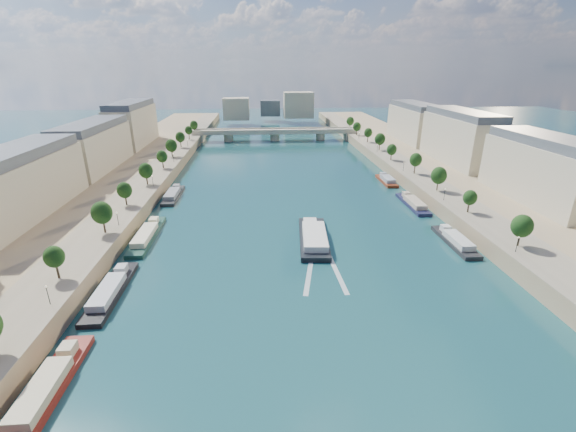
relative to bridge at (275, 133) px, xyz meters
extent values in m
plane|color=#0D373B|center=(0.00, -132.31, -5.08)|extent=(700.00, 700.00, 0.00)
cube|color=#9E8460|center=(-72.00, -132.31, -2.58)|extent=(44.00, 520.00, 5.00)
cube|color=#9E8460|center=(72.00, -132.31, -2.58)|extent=(44.00, 520.00, 5.00)
cube|color=gray|center=(-57.00, -132.31, -0.03)|extent=(14.00, 520.00, 0.10)
cube|color=gray|center=(57.00, -132.31, -0.03)|extent=(14.00, 520.00, 0.10)
cylinder|color=#382B1E|center=(-55.00, -190.31, 1.83)|extent=(0.50, 0.50, 3.82)
ellipsoid|color=black|center=(-55.00, -190.31, 5.42)|extent=(4.80, 4.80, 5.52)
cylinder|color=#382B1E|center=(-55.00, -166.31, 1.83)|extent=(0.50, 0.50, 3.82)
ellipsoid|color=black|center=(-55.00, -166.31, 5.42)|extent=(4.80, 4.80, 5.52)
cylinder|color=#382B1E|center=(-55.00, -142.31, 1.83)|extent=(0.50, 0.50, 3.82)
ellipsoid|color=black|center=(-55.00, -142.31, 5.42)|extent=(4.80, 4.80, 5.52)
cylinder|color=#382B1E|center=(-55.00, -118.31, 1.83)|extent=(0.50, 0.50, 3.82)
ellipsoid|color=black|center=(-55.00, -118.31, 5.42)|extent=(4.80, 4.80, 5.52)
cylinder|color=#382B1E|center=(-55.00, -94.31, 1.83)|extent=(0.50, 0.50, 3.82)
ellipsoid|color=black|center=(-55.00, -94.31, 5.42)|extent=(4.80, 4.80, 5.52)
cylinder|color=#382B1E|center=(-55.00, -70.31, 1.83)|extent=(0.50, 0.50, 3.82)
ellipsoid|color=black|center=(-55.00, -70.31, 5.42)|extent=(4.80, 4.80, 5.52)
cylinder|color=#382B1E|center=(-55.00, -46.31, 1.83)|extent=(0.50, 0.50, 3.82)
ellipsoid|color=black|center=(-55.00, -46.31, 5.42)|extent=(4.80, 4.80, 5.52)
cylinder|color=#382B1E|center=(-55.00, -22.31, 1.83)|extent=(0.50, 0.50, 3.82)
ellipsoid|color=black|center=(-55.00, -22.31, 5.42)|extent=(4.80, 4.80, 5.52)
cylinder|color=#382B1E|center=(-55.00, 1.69, 1.83)|extent=(0.50, 0.50, 3.82)
ellipsoid|color=black|center=(-55.00, 1.69, 5.42)|extent=(4.80, 4.80, 5.52)
cylinder|color=#382B1E|center=(55.00, -182.31, 1.83)|extent=(0.50, 0.50, 3.82)
ellipsoid|color=black|center=(55.00, -182.31, 5.42)|extent=(4.80, 4.80, 5.52)
cylinder|color=#382B1E|center=(55.00, -158.31, 1.83)|extent=(0.50, 0.50, 3.82)
ellipsoid|color=black|center=(55.00, -158.31, 5.42)|extent=(4.80, 4.80, 5.52)
cylinder|color=#382B1E|center=(55.00, -134.31, 1.83)|extent=(0.50, 0.50, 3.82)
ellipsoid|color=black|center=(55.00, -134.31, 5.42)|extent=(4.80, 4.80, 5.52)
cylinder|color=#382B1E|center=(55.00, -110.31, 1.83)|extent=(0.50, 0.50, 3.82)
ellipsoid|color=black|center=(55.00, -110.31, 5.42)|extent=(4.80, 4.80, 5.52)
cylinder|color=#382B1E|center=(55.00, -86.31, 1.83)|extent=(0.50, 0.50, 3.82)
ellipsoid|color=black|center=(55.00, -86.31, 5.42)|extent=(4.80, 4.80, 5.52)
cylinder|color=#382B1E|center=(55.00, -62.31, 1.83)|extent=(0.50, 0.50, 3.82)
ellipsoid|color=black|center=(55.00, -62.31, 5.42)|extent=(4.80, 4.80, 5.52)
cylinder|color=#382B1E|center=(55.00, -38.31, 1.83)|extent=(0.50, 0.50, 3.82)
ellipsoid|color=black|center=(55.00, -38.31, 5.42)|extent=(4.80, 4.80, 5.52)
cylinder|color=#382B1E|center=(55.00, -14.31, 1.83)|extent=(0.50, 0.50, 3.82)
ellipsoid|color=black|center=(55.00, -14.31, 5.42)|extent=(4.80, 4.80, 5.52)
cylinder|color=#382B1E|center=(55.00, 9.69, 1.83)|extent=(0.50, 0.50, 3.82)
ellipsoid|color=black|center=(55.00, 9.69, 5.42)|extent=(4.80, 4.80, 5.52)
cylinder|color=black|center=(-52.50, -202.31, 1.92)|extent=(0.14, 0.14, 4.00)
sphere|color=#FFE5B2|center=(-52.50, -202.31, 4.02)|extent=(0.36, 0.36, 0.36)
cylinder|color=black|center=(-52.50, -162.31, 1.92)|extent=(0.14, 0.14, 4.00)
sphere|color=#FFE5B2|center=(-52.50, -162.31, 4.02)|extent=(0.36, 0.36, 0.36)
cylinder|color=black|center=(-52.50, -122.31, 1.92)|extent=(0.14, 0.14, 4.00)
sphere|color=#FFE5B2|center=(-52.50, -122.31, 4.02)|extent=(0.36, 0.36, 0.36)
cylinder|color=black|center=(-52.50, -82.31, 1.92)|extent=(0.14, 0.14, 4.00)
sphere|color=#FFE5B2|center=(-52.50, -82.31, 4.02)|extent=(0.36, 0.36, 0.36)
cylinder|color=black|center=(-52.50, -42.31, 1.92)|extent=(0.14, 0.14, 4.00)
sphere|color=#FFE5B2|center=(-52.50, -42.31, 4.02)|extent=(0.36, 0.36, 0.36)
cylinder|color=black|center=(52.50, -187.31, 1.92)|extent=(0.14, 0.14, 4.00)
sphere|color=#FFE5B2|center=(52.50, -187.31, 4.02)|extent=(0.36, 0.36, 0.36)
cylinder|color=black|center=(52.50, -147.31, 1.92)|extent=(0.14, 0.14, 4.00)
sphere|color=#FFE5B2|center=(52.50, -147.31, 4.02)|extent=(0.36, 0.36, 0.36)
cylinder|color=black|center=(52.50, -107.31, 1.92)|extent=(0.14, 0.14, 4.00)
sphere|color=#FFE5B2|center=(52.50, -107.31, 4.02)|extent=(0.36, 0.36, 0.36)
cylinder|color=black|center=(52.50, -67.31, 1.92)|extent=(0.14, 0.14, 4.00)
sphere|color=#FFE5B2|center=(52.50, -67.31, 4.02)|extent=(0.36, 0.36, 0.36)
cylinder|color=black|center=(52.50, -27.31, 1.92)|extent=(0.14, 0.14, 4.00)
sphere|color=#FFE5B2|center=(52.50, -27.31, 4.02)|extent=(0.36, 0.36, 0.36)
cube|color=#BFB393|center=(-85.00, -149.31, 9.92)|extent=(16.00, 52.00, 20.00)
cube|color=#474C54|center=(-85.00, -149.31, 21.52)|extent=(14.72, 50.44, 3.20)
cube|color=#BFB393|center=(-85.00, -91.31, 9.92)|extent=(16.00, 52.00, 20.00)
cube|color=#474C54|center=(-85.00, -91.31, 21.52)|extent=(14.72, 50.44, 3.20)
cube|color=#BFB393|center=(-85.00, -33.31, 9.92)|extent=(16.00, 52.00, 20.00)
cube|color=#474C54|center=(-85.00, -33.31, 21.52)|extent=(14.72, 50.44, 3.20)
cube|color=#BFB393|center=(85.00, -149.31, 9.92)|extent=(16.00, 52.00, 20.00)
cube|color=#474C54|center=(85.00, -149.31, 21.52)|extent=(14.72, 50.44, 3.20)
cube|color=#BFB393|center=(85.00, -91.31, 9.92)|extent=(16.00, 52.00, 20.00)
cube|color=#474C54|center=(85.00, -91.31, 21.52)|extent=(14.72, 50.44, 3.20)
cube|color=#BFB393|center=(85.00, -33.31, 9.92)|extent=(16.00, 52.00, 20.00)
cube|color=#474C54|center=(85.00, -33.31, 21.52)|extent=(14.72, 50.44, 3.20)
cube|color=#BFB393|center=(-30.00, 77.69, 8.92)|extent=(22.00, 18.00, 18.00)
cube|color=#BFB393|center=(25.00, 87.69, 10.92)|extent=(26.00, 20.00, 22.00)
cube|color=#474C54|center=(0.00, 102.69, 6.92)|extent=(18.00, 16.00, 14.00)
cube|color=#C1B79E|center=(0.00, 0.00, 1.12)|extent=(112.00, 11.00, 2.20)
cube|color=#C1B79E|center=(0.00, -5.00, 2.62)|extent=(112.00, 0.80, 0.90)
cube|color=#C1B79E|center=(0.00, 5.00, 2.62)|extent=(112.00, 0.80, 0.90)
cylinder|color=#C1B79E|center=(-32.00, 0.00, -2.58)|extent=(6.40, 6.40, 5.00)
cylinder|color=#C1B79E|center=(0.00, 0.00, -2.58)|extent=(6.40, 6.40, 5.00)
cylinder|color=#C1B79E|center=(32.00, 0.00, -2.58)|extent=(6.40, 6.40, 5.00)
cube|color=#C1B79E|center=(-52.00, 0.00, -2.58)|extent=(6.00, 12.00, 5.00)
cube|color=#C1B79E|center=(52.00, 0.00, -2.58)|extent=(6.00, 12.00, 5.00)
cube|color=black|center=(4.51, -165.66, -4.66)|extent=(10.52, 29.21, 2.05)
cube|color=white|center=(4.51, -167.95, -2.72)|extent=(8.23, 19.10, 1.84)
cube|color=white|center=(4.51, -157.07, -2.74)|extent=(4.36, 3.76, 1.80)
cube|color=silver|center=(1.31, -182.66, -5.06)|extent=(6.47, 25.70, 0.04)
cube|color=silver|center=(7.71, -182.66, -5.06)|extent=(2.22, 26.03, 0.04)
cube|color=maroon|center=(-45.50, -219.44, -4.78)|extent=(5.00, 24.22, 1.80)
cube|color=#C2B692|center=(-45.50, -221.38, -3.08)|extent=(4.10, 13.32, 1.60)
cube|color=#C2B692|center=(-45.50, -212.18, -2.98)|extent=(2.50, 2.91, 1.80)
cube|color=black|center=(-45.50, -191.12, -4.78)|extent=(5.00, 25.72, 1.80)
cube|color=#B6BBC3|center=(-45.50, -193.18, -3.08)|extent=(4.10, 14.15, 1.60)
cube|color=#B6BBC3|center=(-45.50, -183.41, -2.98)|extent=(2.50, 3.09, 1.80)
cube|color=#1B4437|center=(-45.50, -160.21, -4.78)|extent=(5.00, 28.75, 1.80)
cube|color=#F0E6BF|center=(-45.50, -162.51, -3.08)|extent=(4.10, 15.81, 1.60)
cube|color=#F0E6BF|center=(-45.50, -151.59, -2.98)|extent=(2.50, 3.45, 1.80)
cube|color=#28292B|center=(-45.50, -121.19, -4.78)|extent=(5.00, 23.76, 1.80)
cube|color=gray|center=(-45.50, -123.09, -3.08)|extent=(4.10, 13.07, 1.60)
cube|color=gray|center=(-45.50, -114.06, -2.98)|extent=(2.50, 2.85, 1.80)
cube|color=#242426|center=(45.50, -171.18, -4.78)|extent=(5.00, 21.85, 1.80)
cube|color=silver|center=(45.50, -172.93, -3.08)|extent=(4.10, 12.02, 1.60)
cube|color=silver|center=(45.50, -164.62, -2.98)|extent=(2.50, 2.62, 1.80)
cube|color=#1C1E3E|center=(45.50, -138.18, -4.78)|extent=(5.00, 23.69, 1.80)
cube|color=beige|center=(45.50, -140.07, -3.08)|extent=(4.10, 13.03, 1.60)
cube|color=beige|center=(45.50, -131.07, -2.98)|extent=(2.50, 2.84, 1.80)
cube|color=maroon|center=(45.50, -107.14, -4.78)|extent=(5.00, 18.41, 1.80)
cube|color=#A5A9B1|center=(45.50, -108.61, -3.08)|extent=(4.10, 10.13, 1.60)
cube|color=#A5A9B1|center=(45.50, -101.62, -2.98)|extent=(2.50, 2.21, 1.80)
camera|label=1|loc=(-10.83, -269.34, 43.50)|focal=24.00mm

